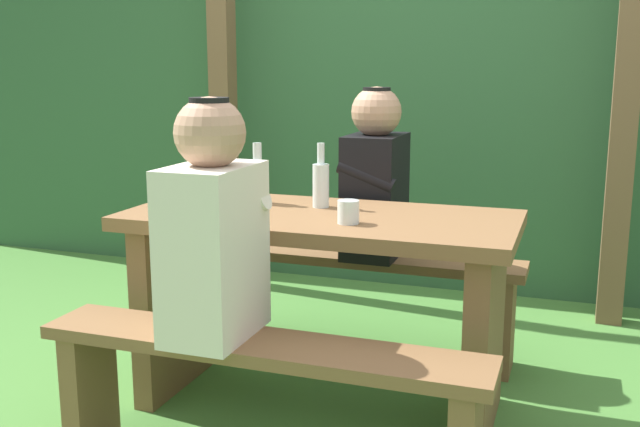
{
  "coord_description": "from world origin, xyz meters",
  "views": [
    {
      "loc": [
        0.86,
        -2.45,
        1.26
      ],
      "look_at": [
        0.0,
        0.0,
        0.74
      ],
      "focal_mm": 41.47,
      "sensor_mm": 36.0,
      "label": 1
    }
  ],
  "objects_px": {
    "person_black_coat": "(375,179)",
    "person_white_shirt": "(213,228)",
    "bottle_right": "(258,179)",
    "picnic_table": "(320,277)",
    "drinking_glass": "(348,212)",
    "bottle_left": "(321,183)",
    "bench_far": "(361,282)",
    "bench_near": "(260,381)"
  },
  "relations": [
    {
      "from": "drinking_glass",
      "to": "bottle_right",
      "type": "height_order",
      "value": "bottle_right"
    },
    {
      "from": "picnic_table",
      "to": "bottle_right",
      "type": "relative_size",
      "value": 6.0
    },
    {
      "from": "picnic_table",
      "to": "bottle_right",
      "type": "bearing_deg",
      "value": 158.52
    },
    {
      "from": "bench_near",
      "to": "drinking_glass",
      "type": "distance_m",
      "value": 0.63
    },
    {
      "from": "picnic_table",
      "to": "bench_near",
      "type": "distance_m",
      "value": 0.57
    },
    {
      "from": "bench_far",
      "to": "person_black_coat",
      "type": "relative_size",
      "value": 1.95
    },
    {
      "from": "picnic_table",
      "to": "bottle_right",
      "type": "distance_m",
      "value": 0.46
    },
    {
      "from": "drinking_glass",
      "to": "bench_far",
      "type": "bearing_deg",
      "value": 102.22
    },
    {
      "from": "person_white_shirt",
      "to": "person_black_coat",
      "type": "bearing_deg",
      "value": 79.48
    },
    {
      "from": "bench_near",
      "to": "drinking_glass",
      "type": "relative_size",
      "value": 17.67
    },
    {
      "from": "picnic_table",
      "to": "bench_near",
      "type": "xyz_separation_m",
      "value": [
        0.0,
        -0.55,
        -0.18
      ]
    },
    {
      "from": "drinking_glass",
      "to": "bottle_left",
      "type": "relative_size",
      "value": 0.33
    },
    {
      "from": "bench_far",
      "to": "drinking_glass",
      "type": "height_order",
      "value": "drinking_glass"
    },
    {
      "from": "picnic_table",
      "to": "drinking_glass",
      "type": "distance_m",
      "value": 0.34
    },
    {
      "from": "picnic_table",
      "to": "drinking_glass",
      "type": "xyz_separation_m",
      "value": [
        0.15,
        -0.13,
        0.28
      ]
    },
    {
      "from": "person_black_coat",
      "to": "picnic_table",
      "type": "bearing_deg",
      "value": -95.99
    },
    {
      "from": "bench_near",
      "to": "bench_far",
      "type": "bearing_deg",
      "value": 90.0
    },
    {
      "from": "bottle_left",
      "to": "bottle_right",
      "type": "distance_m",
      "value": 0.26
    },
    {
      "from": "person_white_shirt",
      "to": "person_black_coat",
      "type": "height_order",
      "value": "same"
    },
    {
      "from": "person_white_shirt",
      "to": "bottle_right",
      "type": "xyz_separation_m",
      "value": [
        -0.15,
        0.66,
        0.04
      ]
    },
    {
      "from": "person_black_coat",
      "to": "drinking_glass",
      "type": "distance_m",
      "value": 0.68
    },
    {
      "from": "bench_far",
      "to": "bottle_right",
      "type": "bearing_deg",
      "value": -124.47
    },
    {
      "from": "person_white_shirt",
      "to": "drinking_glass",
      "type": "bearing_deg",
      "value": 55.03
    },
    {
      "from": "person_black_coat",
      "to": "bottle_left",
      "type": "bearing_deg",
      "value": -102.4
    },
    {
      "from": "bench_near",
      "to": "person_white_shirt",
      "type": "relative_size",
      "value": 1.95
    },
    {
      "from": "picnic_table",
      "to": "person_black_coat",
      "type": "xyz_separation_m",
      "value": [
        0.06,
        0.54,
        0.29
      ]
    },
    {
      "from": "bench_near",
      "to": "bottle_right",
      "type": "height_order",
      "value": "bottle_right"
    },
    {
      "from": "bench_near",
      "to": "person_black_coat",
      "type": "relative_size",
      "value": 1.95
    },
    {
      "from": "bench_near",
      "to": "bottle_left",
      "type": "distance_m",
      "value": 0.83
    },
    {
      "from": "bench_far",
      "to": "person_white_shirt",
      "type": "bearing_deg",
      "value": -97.57
    },
    {
      "from": "bottle_right",
      "to": "bench_far",
      "type": "bearing_deg",
      "value": 55.53
    },
    {
      "from": "person_white_shirt",
      "to": "drinking_glass",
      "type": "relative_size",
      "value": 9.08
    },
    {
      "from": "bench_near",
      "to": "bench_far",
      "type": "distance_m",
      "value": 1.09
    },
    {
      "from": "picnic_table",
      "to": "drinking_glass",
      "type": "bearing_deg",
      "value": -41.16
    },
    {
      "from": "bottle_right",
      "to": "drinking_glass",
      "type": "bearing_deg",
      "value": -28.92
    },
    {
      "from": "drinking_glass",
      "to": "picnic_table",
      "type": "bearing_deg",
      "value": 138.84
    },
    {
      "from": "person_black_coat",
      "to": "person_white_shirt",
      "type": "bearing_deg",
      "value": -100.52
    },
    {
      "from": "person_black_coat",
      "to": "bottle_left",
      "type": "height_order",
      "value": "person_black_coat"
    },
    {
      "from": "bench_far",
      "to": "bottle_right",
      "type": "distance_m",
      "value": 0.73
    },
    {
      "from": "drinking_glass",
      "to": "bottle_right",
      "type": "relative_size",
      "value": 0.34
    },
    {
      "from": "bench_near",
      "to": "person_white_shirt",
      "type": "distance_m",
      "value": 0.48
    },
    {
      "from": "bottle_left",
      "to": "bottle_right",
      "type": "xyz_separation_m",
      "value": [
        -0.26,
        0.0,
        0.0
      ]
    }
  ]
}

